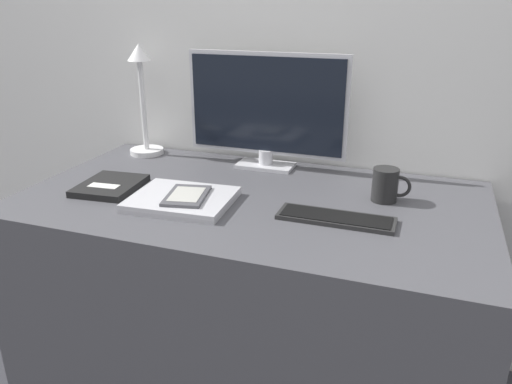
# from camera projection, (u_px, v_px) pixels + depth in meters

# --- Properties ---
(wall_back) EXTENTS (3.60, 0.05, 2.40)m
(wall_back) POSITION_uv_depth(u_px,v_px,m) (292.00, 31.00, 1.74)
(wall_back) COLOR silver
(wall_back) RESTS_ON ground_plane
(desk) EXTENTS (1.42, 0.78, 0.74)m
(desk) POSITION_uv_depth(u_px,v_px,m) (251.00, 299.00, 1.67)
(desk) COLOR #4C4C51
(desk) RESTS_ON ground_plane
(monitor) EXTENTS (0.58, 0.11, 0.41)m
(monitor) POSITION_uv_depth(u_px,v_px,m) (266.00, 109.00, 1.74)
(monitor) COLOR silver
(monitor) RESTS_ON desk
(keyboard) EXTENTS (0.32, 0.10, 0.01)m
(keyboard) POSITION_uv_depth(u_px,v_px,m) (336.00, 218.00, 1.37)
(keyboard) COLOR #282828
(keyboard) RESTS_ON desk
(laptop) EXTENTS (0.31, 0.26, 0.02)m
(laptop) POSITION_uv_depth(u_px,v_px,m) (182.00, 199.00, 1.48)
(laptop) COLOR #BCBCC1
(laptop) RESTS_ON desk
(ereader) EXTENTS (0.14, 0.19, 0.01)m
(ereader) POSITION_uv_depth(u_px,v_px,m) (187.00, 196.00, 1.47)
(ereader) COLOR #4C4C51
(ereader) RESTS_ON laptop
(desk_lamp) EXTENTS (0.13, 0.13, 0.42)m
(desk_lamp) POSITION_uv_depth(u_px,v_px,m) (142.00, 97.00, 1.89)
(desk_lamp) COLOR white
(desk_lamp) RESTS_ON desk
(notebook) EXTENTS (0.19, 0.23, 0.02)m
(notebook) POSITION_uv_depth(u_px,v_px,m) (110.00, 186.00, 1.60)
(notebook) COLOR black
(notebook) RESTS_ON desk
(coffee_mug) EXTENTS (0.11, 0.08, 0.10)m
(coffee_mug) POSITION_uv_depth(u_px,v_px,m) (386.00, 185.00, 1.49)
(coffee_mug) COLOR black
(coffee_mug) RESTS_ON desk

